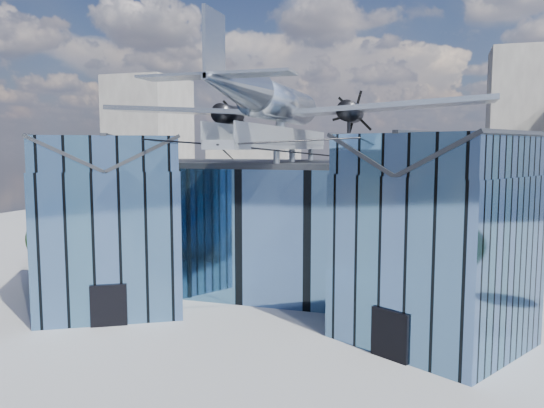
% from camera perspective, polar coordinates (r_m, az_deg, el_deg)
% --- Properties ---
extents(ground_plane, '(120.00, 120.00, 0.00)m').
position_cam_1_polar(ground_plane, '(35.18, -1.01, -12.07)').
color(ground_plane, gray).
extents(museum, '(32.88, 24.50, 17.60)m').
position_cam_1_polar(museum, '(39.37, 1.69, -1.85)').
color(museum, '#5078A3').
rests_on(museum, ground).
extents(bg_towers, '(77.00, 24.50, 26.00)m').
position_cam_1_polar(bg_towers, '(82.70, 11.26, 5.26)').
color(bg_towers, gray).
rests_on(bg_towers, ground).
extents(tree_plaza_w, '(4.11, 4.11, 5.90)m').
position_cam_1_polar(tree_plaza_w, '(44.21, -22.59, -3.47)').
color(tree_plaza_w, '#301D13').
rests_on(tree_plaza_w, ground).
extents(tree_side_w, '(4.24, 4.24, 5.47)m').
position_cam_1_polar(tree_side_w, '(52.98, -18.15, -2.12)').
color(tree_side_w, '#301D13').
rests_on(tree_side_w, ground).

